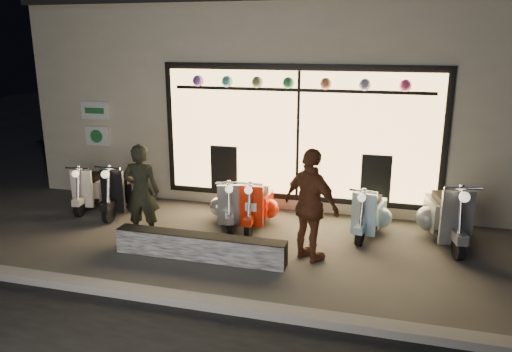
{
  "coord_description": "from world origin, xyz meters",
  "views": [
    {
      "loc": [
        2.52,
        -7.34,
        3.32
      ],
      "look_at": [
        0.33,
        0.6,
        1.05
      ],
      "focal_mm": 35.0,
      "sensor_mm": 36.0,
      "label": 1
    }
  ],
  "objects": [
    {
      "name": "kerb",
      "position": [
        0.0,
        -2.0,
        0.06
      ],
      "size": [
        40.0,
        0.25,
        0.12
      ],
      "primitive_type": "cube",
      "color": "slate",
      "rests_on": "ground"
    },
    {
      "name": "woman",
      "position": [
        1.42,
        -0.22,
        0.88
      ],
      "size": [
        1.1,
        0.92,
        1.76
      ],
      "primitive_type": "imported",
      "rotation": [
        0.0,
        0.0,
        2.58
      ],
      "color": "brown",
      "rests_on": "ground"
    },
    {
      "name": "man",
      "position": [
        -1.49,
        -0.1,
        0.83
      ],
      "size": [
        0.67,
        0.51,
        1.65
      ],
      "primitive_type": "imported",
      "rotation": [
        0.0,
        0.0,
        3.35
      ],
      "color": "black",
      "rests_on": "ground"
    },
    {
      "name": "scooter_black",
      "position": [
        -2.47,
        1.11,
        0.41
      ],
      "size": [
        0.46,
        1.41,
        1.02
      ],
      "rotation": [
        0.0,
        0.0,
        0.02
      ],
      "color": "black",
      "rests_on": "ground"
    },
    {
      "name": "scooter_silver",
      "position": [
        -0.31,
        1.0,
        0.37
      ],
      "size": [
        0.69,
        1.27,
        0.91
      ],
      "rotation": [
        0.0,
        0.0,
        0.35
      ],
      "color": "black",
      "rests_on": "ground"
    },
    {
      "name": "scooter_grey",
      "position": [
        3.49,
        1.16,
        0.44
      ],
      "size": [
        0.69,
        1.56,
        1.11
      ],
      "rotation": [
        0.0,
        0.0,
        0.2
      ],
      "color": "black",
      "rests_on": "ground"
    },
    {
      "name": "graffiti_barrier",
      "position": [
        -0.23,
        -0.65,
        0.2
      ],
      "size": [
        2.74,
        0.28,
        0.4
      ],
      "primitive_type": "cube",
      "color": "black",
      "rests_on": "ground"
    },
    {
      "name": "scooter_red",
      "position": [
        0.25,
        1.04,
        0.37
      ],
      "size": [
        0.42,
        1.29,
        0.93
      ],
      "rotation": [
        0.0,
        0.0,
        0.02
      ],
      "color": "black",
      "rests_on": "ground"
    },
    {
      "name": "shop_building",
      "position": [
        0.0,
        4.98,
        2.1
      ],
      "size": [
        10.2,
        6.23,
        4.2
      ],
      "color": "beige",
      "rests_on": "ground"
    },
    {
      "name": "ground",
      "position": [
        0.0,
        0.0,
        0.0
      ],
      "size": [
        40.0,
        40.0,
        0.0
      ],
      "primitive_type": "plane",
      "color": "#383533",
      "rests_on": "ground"
    },
    {
      "name": "scooter_blue",
      "position": [
        2.26,
        1.16,
        0.37
      ],
      "size": [
        0.57,
        1.28,
        0.91
      ],
      "rotation": [
        0.0,
        0.0,
        -0.2
      ],
      "color": "black",
      "rests_on": "ground"
    },
    {
      "name": "scooter_cream",
      "position": [
        -3.28,
        1.19,
        0.37
      ],
      "size": [
        0.52,
        1.3,
        0.93
      ],
      "rotation": [
        0.0,
        0.0,
        0.14
      ],
      "color": "black",
      "rests_on": "ground"
    }
  ]
}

